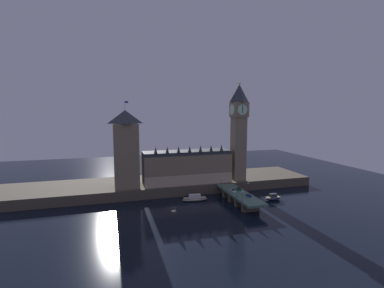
{
  "coord_description": "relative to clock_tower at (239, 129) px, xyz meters",
  "views": [
    {
      "loc": [
        -34.07,
        -155.84,
        56.4
      ],
      "look_at": [
        17.21,
        20.0,
        34.73
      ],
      "focal_mm": 26.0,
      "sensor_mm": 36.0,
      "label": 1
    }
  ],
  "objects": [
    {
      "name": "embankment",
      "position": [
        -53.89,
        13.01,
        -40.45
      ],
      "size": [
        220.0,
        42.0,
        6.54
      ],
      "color": "#4C4438",
      "rests_on": "ground_plane"
    },
    {
      "name": "ground_plane",
      "position": [
        -53.89,
        -25.99,
        -43.72
      ],
      "size": [
        400.0,
        400.0,
        0.0
      ],
      "primitive_type": "plane",
      "color": "black"
    },
    {
      "name": "parliament_hall",
      "position": [
        -37.8,
        2.61,
        -25.95
      ],
      "size": [
        61.14,
        16.59,
        26.89
      ],
      "color": "#7F7056",
      "rests_on": "embankment"
    },
    {
      "name": "car_southbound_trail",
      "position": [
        -10.82,
        -24.2,
        -36.7
      ],
      "size": [
        2.05,
        4.3,
        1.58
      ],
      "color": "#235633",
      "rests_on": "bridge"
    },
    {
      "name": "bridge",
      "position": [
        -13.46,
        -30.99,
        -39.56
      ],
      "size": [
        12.0,
        46.0,
        6.27
      ],
      "color": "#476656",
      "rests_on": "ground_plane"
    },
    {
      "name": "car_northbound_lead",
      "position": [
        -16.1,
        -27.16,
        -36.72
      ],
      "size": [
        1.99,
        4.43,
        1.55
      ],
      "color": "white",
      "rests_on": "bridge"
    },
    {
      "name": "pedestrian_near_rail",
      "position": [
        -18.75,
        -38.37,
        -36.48
      ],
      "size": [
        0.38,
        0.38,
        1.81
      ],
      "color": "black",
      "rests_on": "bridge"
    },
    {
      "name": "car_southbound_lead",
      "position": [
        -10.82,
        -37.88,
        -36.83
      ],
      "size": [
        2.12,
        4.48,
        1.31
      ],
      "color": "navy",
      "rests_on": "bridge"
    },
    {
      "name": "victoria_tower",
      "position": [
        -79.02,
        3.42,
        -11.73
      ],
      "size": [
        16.14,
        16.14,
        56.6
      ],
      "color": "#7F7056",
      "rests_on": "embankment"
    },
    {
      "name": "pedestrian_far_rail",
      "position": [
        -18.75,
        -23.13,
        -36.61
      ],
      "size": [
        0.38,
        0.38,
        1.59
      ],
      "color": "black",
      "rests_on": "bridge"
    },
    {
      "name": "boat_upstream",
      "position": [
        -38.66,
        -19.1,
        -42.15
      ],
      "size": [
        16.21,
        5.67,
        4.3
      ],
      "color": "#B2A893",
      "rests_on": "ground_plane"
    },
    {
      "name": "street_lamp_near",
      "position": [
        -19.15,
        -45.71,
        -33.62
      ],
      "size": [
        1.34,
        0.6,
        6.1
      ],
      "color": "#2D3333",
      "rests_on": "bridge"
    },
    {
      "name": "street_lamp_mid",
      "position": [
        -7.78,
        -30.99,
        -33.49
      ],
      "size": [
        1.34,
        0.6,
        6.32
      ],
      "color": "#2D3333",
      "rests_on": "bridge"
    },
    {
      "name": "boat_downstream",
      "position": [
        9.62,
        -31.52,
        -42.16
      ],
      "size": [
        10.6,
        4.35,
        4.25
      ],
      "color": "#1E2842",
      "rests_on": "ground_plane"
    },
    {
      "name": "street_lamp_far",
      "position": [
        -19.15,
        -16.27,
        -33.14
      ],
      "size": [
        1.34,
        0.6,
        6.89
      ],
      "color": "#2D3333",
      "rests_on": "bridge"
    },
    {
      "name": "clock_tower",
      "position": [
        0.0,
        0.0,
        0.0
      ],
      "size": [
        11.09,
        11.2,
        70.36
      ],
      "color": "#7F7056",
      "rests_on": "embankment"
    }
  ]
}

